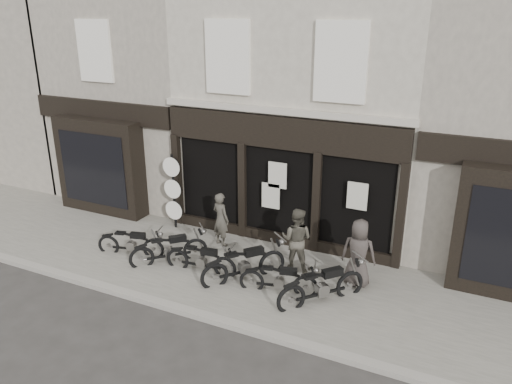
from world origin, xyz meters
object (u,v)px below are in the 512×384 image
at_px(motorcycle_2, 202,262).
at_px(man_centre, 297,239).
at_px(motorcycle_1, 170,252).
at_px(man_left, 221,219).
at_px(man_right, 358,253).
at_px(motorcycle_5, 322,289).
at_px(motorcycle_4, 280,282).
at_px(advert_sign_post, 173,195).
at_px(motorcycle_0, 132,245).
at_px(motorcycle_3, 245,267).

relative_size(motorcycle_2, man_centre, 1.17).
distance_m(motorcycle_1, man_left, 1.78).
bearing_deg(man_right, man_centre, -7.90).
bearing_deg(man_centre, motorcycle_5, 129.64).
distance_m(motorcycle_2, man_centre, 2.57).
xyz_separation_m(motorcycle_2, motorcycle_4, (2.25, -0.06, -0.01)).
height_order(motorcycle_2, advert_sign_post, advert_sign_post).
xyz_separation_m(motorcycle_2, man_right, (3.87, 1.08, 0.61)).
relative_size(motorcycle_0, motorcycle_5, 0.99).
relative_size(motorcycle_0, motorcycle_2, 0.96).
bearing_deg(motorcycle_3, motorcycle_5, -54.59).
relative_size(motorcycle_4, man_right, 1.10).
bearing_deg(advert_sign_post, man_centre, -10.04).
distance_m(motorcycle_3, motorcycle_4, 1.06).
bearing_deg(motorcycle_3, motorcycle_2, 135.64).
relative_size(motorcycle_1, motorcycle_2, 0.85).
bearing_deg(advert_sign_post, motorcycle_5, -19.52).
bearing_deg(motorcycle_3, man_centre, -3.70).
distance_m(motorcycle_3, man_left, 2.16).
height_order(motorcycle_2, man_left, man_left).
xyz_separation_m(motorcycle_5, advert_sign_post, (-5.55, 2.06, 0.78)).
bearing_deg(man_left, motorcycle_2, 119.77).
xyz_separation_m(motorcycle_5, man_right, (0.54, 1.11, 0.55)).
bearing_deg(motorcycle_2, motorcycle_3, -0.37).
height_order(motorcycle_3, man_left, man_left).
distance_m(man_left, man_right, 4.21).
relative_size(man_centre, man_right, 0.98).
distance_m(motorcycle_2, motorcycle_4, 2.25).
relative_size(motorcycle_3, man_left, 1.22).
relative_size(man_right, advert_sign_post, 0.70).
bearing_deg(motorcycle_5, motorcycle_1, 129.45).
height_order(motorcycle_0, motorcycle_1, motorcycle_1).
height_order(motorcycle_5, advert_sign_post, advert_sign_post).
bearing_deg(motorcycle_2, motorcycle_5, -6.88).
bearing_deg(advert_sign_post, motorcycle_0, -91.63).
bearing_deg(motorcycle_4, man_centre, 78.03).
xyz_separation_m(motorcycle_0, motorcycle_1, (1.24, 0.08, 0.04)).
bearing_deg(motorcycle_0, motorcycle_2, -15.44).
distance_m(motorcycle_0, motorcycle_5, 5.64).
relative_size(motorcycle_3, advert_sign_post, 0.78).
height_order(motorcycle_1, motorcycle_2, motorcycle_1).
bearing_deg(man_left, advert_sign_post, 6.35).
relative_size(motorcycle_1, motorcycle_5, 0.89).
bearing_deg(motorcycle_4, motorcycle_1, 163.50).
bearing_deg(motorcycle_5, man_left, 106.72).
height_order(man_centre, man_right, man_right).
bearing_deg(advert_sign_post, motorcycle_3, -28.20).
bearing_deg(motorcycle_1, motorcycle_3, -44.22).
relative_size(motorcycle_5, man_centre, 1.12).
height_order(motorcycle_4, motorcycle_5, motorcycle_5).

